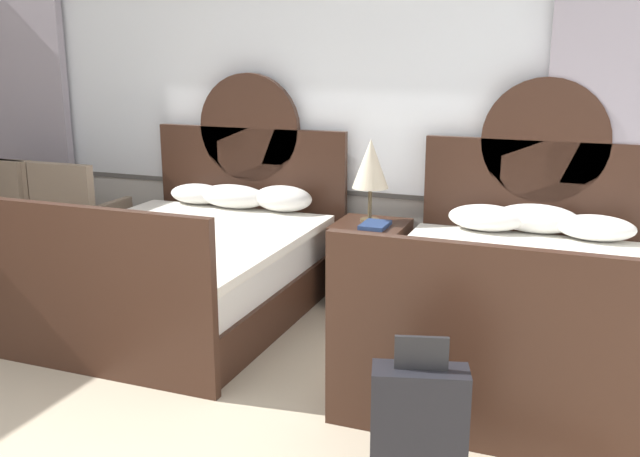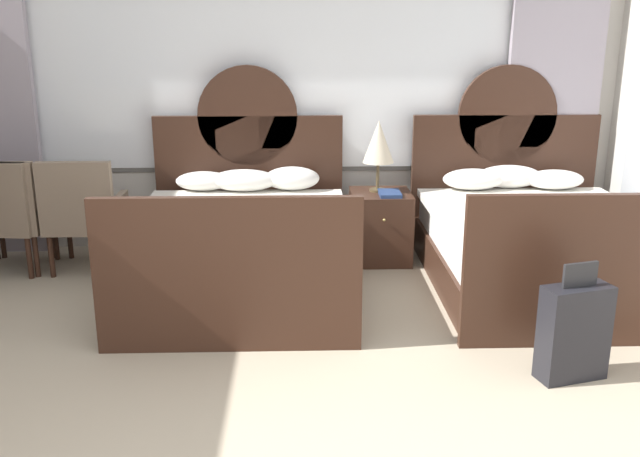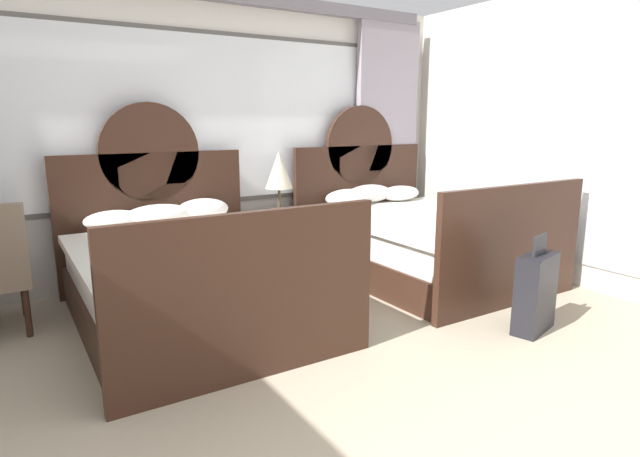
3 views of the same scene
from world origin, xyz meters
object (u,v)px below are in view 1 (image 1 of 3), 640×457
Objects in this scene: bed_near_mirror at (522,304)px; table_lamp_on_nightstand at (371,165)px; book_on_nightstand at (375,225)px; nightstand_between_beds at (370,263)px; armchair_by_window_left at (78,214)px; suitcase_on_floor at (418,431)px; armchair_by_window_centre at (18,208)px; armchair_by_window_right at (19,208)px; bed_near_window at (190,264)px.

bed_near_mirror is 1.52m from table_lamp_on_nightstand.
bed_near_mirror is 8.32× the size of book_on_nightstand.
bed_near_mirror is at bearing -30.61° from table_lamp_on_nightstand.
nightstand_between_beds is 0.63× the size of armchair_by_window_left.
suitcase_on_floor is at bearing -68.40° from book_on_nightstand.
table_lamp_on_nightstand is at bearing 149.39° from bed_near_mirror.
armchair_by_window_left is (-2.49, -0.20, 0.21)m from nightstand_between_beds.
armchair_by_window_left is 1.34× the size of suitcase_on_floor.
armchair_by_window_centre is at bearing 179.95° from armchair_by_window_left.
armchair_by_window_left is at bearing 172.93° from bed_near_mirror.
book_on_nightstand is 3.19m from armchair_by_window_centre.
nightstand_between_beds is 0.73m from table_lamp_on_nightstand.
book_on_nightstand is 0.27× the size of armchair_by_window_right.
nightstand_between_beds is 0.34m from book_on_nightstand.
bed_near_window is 2.04m from armchair_by_window_centre.
armchair_by_window_left is at bearing -0.05° from armchair_by_window_centre.
armchair_by_window_right is 1.34× the size of suitcase_on_floor.
armchair_by_window_left is (-1.34, 0.45, 0.16)m from bed_near_window.
table_lamp_on_nightstand reaches higher than armchair_by_window_right.
bed_near_window is 2.25× the size of armchair_by_window_left.
table_lamp_on_nightstand is at bearing 4.52° from armchair_by_window_right.
armchair_by_window_centre is at bearing -178.35° from book_on_nightstand.
armchair_by_window_left is at bearing -174.34° from table_lamp_on_nightstand.
suitcase_on_floor is (3.37, -1.98, -0.22)m from armchair_by_window_left.
suitcase_on_floor is at bearing -67.80° from table_lamp_on_nightstand.
table_lamp_on_nightstand is 0.64× the size of armchair_by_window_right.
table_lamp_on_nightstand is 2.35× the size of book_on_nightstand.
armchair_by_window_left is 1.00× the size of armchair_by_window_centre.
book_on_nightstand is at bearing 2.07° from armchair_by_window_left.
table_lamp_on_nightstand is at bearing 119.88° from book_on_nightstand.
book_on_nightstand is at bearing 1.66° from armchair_by_window_right.
armchair_by_window_left is 0.62m from armchair_by_window_right.
armchair_by_window_right is at bearing -1.77° from armchair_by_window_centre.
bed_near_mirror reaches higher than armchair_by_window_right.
book_on_nightstand is at bearing 153.45° from bed_near_mirror.
bed_near_window is 2.30m from bed_near_mirror.
bed_near_mirror is (2.30, 0.00, 0.00)m from bed_near_window.
table_lamp_on_nightstand is 0.85× the size of suitcase_on_floor.
bed_near_mirror reaches higher than book_on_nightstand.
armchair_by_window_left is at bearing -175.51° from nightstand_between_beds.
armchair_by_window_left reaches higher than suitcase_on_floor.
book_on_nightstand is 0.27× the size of armchair_by_window_left.
armchair_by_window_centre is (-0.64, 0.00, 0.00)m from armchair_by_window_left.
bed_near_mirror is 2.25× the size of armchair_by_window_right.
armchair_by_window_centre reaches higher than suitcase_on_floor.
bed_near_window is 3.54× the size of table_lamp_on_nightstand.
bed_near_mirror is 4.29m from armchair_by_window_right.
nightstand_between_beds is at bearing 3.56° from armchair_by_window_centre.
bed_near_window is at bearing -12.96° from armchair_by_window_right.
nightstand_between_beds is 2.35m from suitcase_on_floor.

